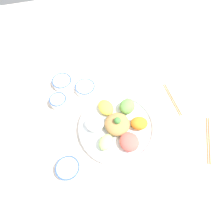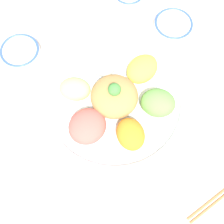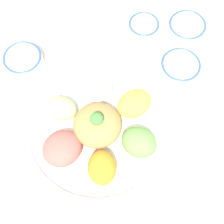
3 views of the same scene
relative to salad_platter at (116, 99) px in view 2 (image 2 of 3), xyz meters
The scene contains 6 objects.
ground_plane 0.03m from the salad_platter, 66.81° to the left, with size 2.40×2.40×0.00m, color silver.
salad_platter is the anchor object (origin of this frame).
rice_bowl_blue 0.29m from the salad_platter, 157.90° to the right, with size 0.11×0.11×0.03m.
rice_bowl_plain 0.30m from the salad_platter, 61.26° to the right, with size 0.11×0.11×0.04m.
chopsticks_pair_near 0.35m from the salad_platter, 104.13° to the left, with size 0.21×0.03×0.01m.
serving_spoon_main 0.30m from the salad_platter, 20.54° to the right, with size 0.06×0.13×0.01m.
Camera 2 is at (0.18, 0.26, 0.77)m, focal length 50.00 mm.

